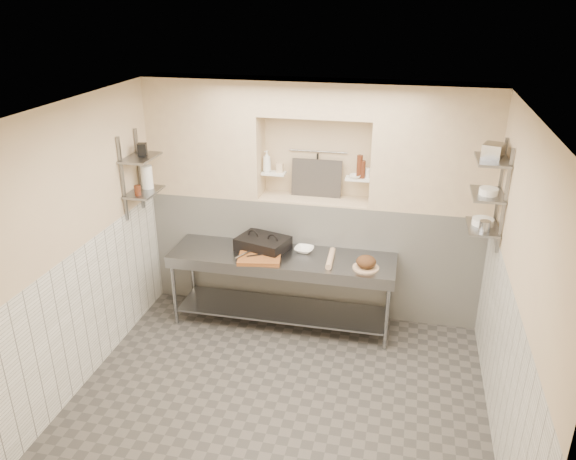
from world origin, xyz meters
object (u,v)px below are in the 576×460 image
(panini_press, at_px, (263,244))
(bowl_alcove, at_px, (355,176))
(bottle_soap, at_px, (267,161))
(bread_loaf, at_px, (366,262))
(prep_table, at_px, (282,276))
(jug_left, at_px, (147,177))
(mixing_bowl, at_px, (304,250))
(rolling_pin, at_px, (331,258))
(cutting_board, at_px, (259,259))

(panini_press, distance_m, bowl_alcove, 1.32)
(bottle_soap, relative_size, bowl_alcove, 1.93)
(bread_loaf, bearing_deg, prep_table, 173.35)
(bread_loaf, bearing_deg, jug_left, 178.14)
(mixing_bowl, distance_m, jug_left, 1.98)
(rolling_pin, bearing_deg, bread_loaf, -12.84)
(cutting_board, xyz_separation_m, bottle_soap, (-0.09, 0.74, 0.92))
(cutting_board, xyz_separation_m, mixing_bowl, (0.45, 0.33, 0.01))
(prep_table, distance_m, bowl_alcove, 1.43)
(bowl_alcove, bearing_deg, panini_press, -156.45)
(cutting_board, distance_m, bread_loaf, 1.19)
(bowl_alcove, bearing_deg, cutting_board, -143.33)
(panini_press, xyz_separation_m, jug_left, (-1.32, -0.14, 0.77))
(bottle_soap, distance_m, jug_left, 1.40)
(rolling_pin, relative_size, bowl_alcove, 3.42)
(prep_table, bearing_deg, bread_loaf, -6.65)
(cutting_board, xyz_separation_m, rolling_pin, (0.79, 0.15, 0.01))
(bread_loaf, xyz_separation_m, jug_left, (-2.54, 0.08, 0.76))
(cutting_board, height_order, bottle_soap, bottle_soap)
(cutting_board, relative_size, mixing_bowl, 2.15)
(bottle_soap, bearing_deg, panini_press, -82.81)
(jug_left, bearing_deg, bowl_alcove, 13.98)
(mixing_bowl, bearing_deg, bottle_soap, 143.05)
(prep_table, relative_size, panini_press, 3.95)
(bowl_alcove, height_order, jug_left, jug_left)
(panini_press, relative_size, bowl_alcove, 4.94)
(prep_table, xyz_separation_m, bowl_alcove, (0.74, 0.54, 1.09))
(rolling_pin, bearing_deg, bottle_soap, 146.08)
(bottle_soap, bearing_deg, bread_loaf, -28.02)
(prep_table, relative_size, bottle_soap, 10.12)
(rolling_pin, bearing_deg, cutting_board, -169.17)
(mixing_bowl, bearing_deg, cutting_board, -143.43)
(rolling_pin, relative_size, bread_loaf, 2.08)
(bowl_alcove, relative_size, jug_left, 0.50)
(rolling_pin, bearing_deg, mixing_bowl, 151.42)
(bread_loaf, bearing_deg, panini_press, 169.59)
(rolling_pin, xyz_separation_m, bread_loaf, (0.40, -0.09, 0.05))
(panini_press, distance_m, cutting_board, 0.29)
(prep_table, relative_size, bowl_alcove, 19.52)
(cutting_board, height_order, bowl_alcove, bowl_alcove)
(prep_table, distance_m, bread_loaf, 1.04)
(prep_table, bearing_deg, mixing_bowl, 34.90)
(cutting_board, bearing_deg, prep_table, 38.27)
(panini_press, relative_size, jug_left, 2.49)
(bowl_alcove, bearing_deg, mixing_bowl, -143.23)
(bread_loaf, xyz_separation_m, bowl_alcove, (-0.23, 0.66, 0.75))
(panini_press, distance_m, rolling_pin, 0.83)
(cutting_board, distance_m, bottle_soap, 1.18)
(cutting_board, distance_m, mixing_bowl, 0.56)
(panini_press, xyz_separation_m, rolling_pin, (0.82, -0.13, -0.04))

